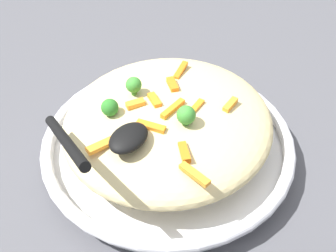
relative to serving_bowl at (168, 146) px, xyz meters
name	(u,v)px	position (x,y,z in m)	size (l,w,h in m)	color
ground_plane	(168,156)	(0.00, 0.00, -0.02)	(2.40, 2.40, 0.00)	#4C4C51
serving_bowl	(168,146)	(0.00, 0.00, 0.00)	(0.35, 0.35, 0.04)	silver
pasta_mound	(168,123)	(0.00, 0.00, 0.04)	(0.29, 0.28, 0.07)	#DBC689
carrot_piece_0	(154,100)	(0.01, -0.02, 0.08)	(0.03, 0.01, 0.01)	orange
carrot_piece_1	(172,85)	(-0.04, -0.02, 0.08)	(0.03, 0.01, 0.01)	orange
carrot_piece_2	(184,152)	(0.06, 0.06, 0.07)	(0.03, 0.01, 0.01)	orange
carrot_piece_3	(181,71)	(-0.07, -0.03, 0.08)	(0.04, 0.01, 0.01)	orange
carrot_piece_4	(151,126)	(0.05, 0.01, 0.08)	(0.04, 0.01, 0.01)	orange
carrot_piece_5	(230,105)	(-0.05, 0.07, 0.08)	(0.03, 0.01, 0.01)	orange
carrot_piece_6	(173,109)	(0.01, 0.01, 0.08)	(0.04, 0.01, 0.01)	orange
carrot_piece_7	(195,174)	(0.08, 0.09, 0.07)	(0.04, 0.01, 0.01)	orange
carrot_piece_8	(194,110)	(-0.01, 0.03, 0.08)	(0.04, 0.01, 0.01)	orange
carrot_piece_9	(102,145)	(0.10, -0.03, 0.07)	(0.04, 0.01, 0.01)	orange
carrot_piece_10	(135,104)	(0.03, -0.03, 0.08)	(0.02, 0.01, 0.01)	orange
broccoli_floret_0	(134,85)	(0.01, -0.05, 0.09)	(0.02, 0.02, 0.03)	#377928
broccoli_floret_1	(110,108)	(0.05, -0.05, 0.08)	(0.02, 0.02, 0.03)	#296820
broccoli_floret_2	(186,115)	(0.02, 0.04, 0.09)	(0.02, 0.02, 0.03)	#377928
serving_spoon	(107,139)	(0.11, -0.01, 0.10)	(0.13, 0.14, 0.07)	black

